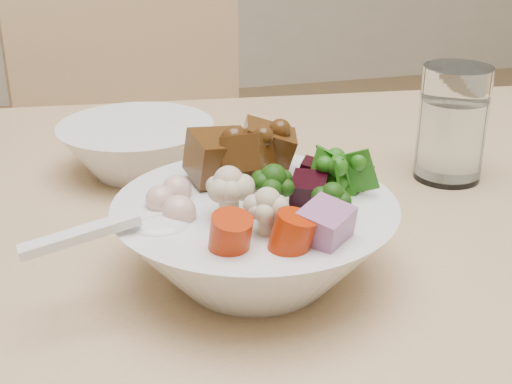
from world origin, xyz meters
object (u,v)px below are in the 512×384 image
(side_bowl, at_px, (137,149))
(chair_far, at_px, (157,168))
(water_glass, at_px, (452,128))
(food_bowl, at_px, (257,234))
(dining_table, at_px, (430,285))

(side_bowl, bearing_deg, chair_far, 80.57)
(water_glass, distance_m, side_bowl, 0.33)
(food_bowl, xyz_separation_m, side_bowl, (-0.06, 0.24, -0.01))
(chair_far, height_order, water_glass, chair_far)
(dining_table, height_order, water_glass, water_glass)
(chair_far, bearing_deg, side_bowl, -111.62)
(food_bowl, xyz_separation_m, water_glass, (0.25, 0.14, 0.02))
(dining_table, relative_size, chair_far, 1.70)
(chair_far, bearing_deg, dining_table, -86.52)
(water_glass, height_order, side_bowl, water_glass)
(food_bowl, height_order, side_bowl, food_bowl)
(chair_far, bearing_deg, water_glass, -78.87)
(chair_far, relative_size, side_bowl, 5.66)
(dining_table, bearing_deg, food_bowl, -157.40)
(dining_table, relative_size, side_bowl, 9.65)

